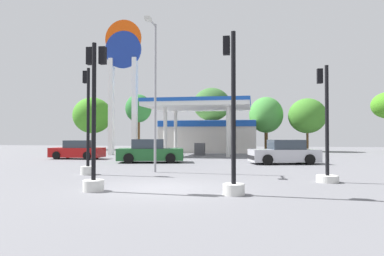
# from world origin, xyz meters

# --- Properties ---
(ground_plane) EXTENTS (90.00, 90.00, 0.00)m
(ground_plane) POSITION_xyz_m (0.00, 0.00, 0.00)
(ground_plane) COLOR slate
(ground_plane) RESTS_ON ground
(gas_station) EXTENTS (9.97, 14.46, 4.85)m
(gas_station) POSITION_xyz_m (-1.66, 25.37, 2.11)
(gas_station) COLOR beige
(gas_station) RESTS_ON ground
(station_pole_sign) EXTENTS (3.41, 0.56, 12.33)m
(station_pole_sign) POSITION_xyz_m (-8.62, 18.52, 7.67)
(station_pole_sign) COLOR white
(station_pole_sign) RESTS_ON ground
(car_0) EXTENTS (4.53, 2.78, 1.51)m
(car_0) POSITION_xyz_m (4.95, 11.12, 0.69)
(car_0) COLOR black
(car_0) RESTS_ON ground
(car_1) EXTENTS (4.60, 2.73, 1.54)m
(car_1) POSITION_xyz_m (-3.70, 10.79, 0.70)
(car_1) COLOR black
(car_1) RESTS_ON ground
(car_2) EXTENTS (3.95, 1.82, 1.41)m
(car_2) POSITION_xyz_m (-10.13, 13.10, 0.64)
(car_2) COLOR black
(car_2) RESTS_ON ground
(traffic_signal_0) EXTENTS (0.65, 0.68, 4.89)m
(traffic_signal_0) POSITION_xyz_m (-4.43, 3.40, 1.48)
(traffic_signal_0) COLOR silver
(traffic_signal_0) RESTS_ON ground
(traffic_signal_1) EXTENTS (0.67, 0.69, 4.80)m
(traffic_signal_1) POSITION_xyz_m (-2.03, -0.93, 1.75)
(traffic_signal_1) COLOR silver
(traffic_signal_1) RESTS_ON ground
(traffic_signal_2) EXTENTS (0.66, 0.69, 4.97)m
(traffic_signal_2) POSITION_xyz_m (2.43, -0.86, 1.56)
(traffic_signal_2) COLOR silver
(traffic_signal_2) RESTS_ON ground
(traffic_signal_3) EXTENTS (0.83, 0.83, 4.50)m
(traffic_signal_3) POSITION_xyz_m (5.81, 2.59, 1.21)
(traffic_signal_3) COLOR silver
(traffic_signal_3) RESTS_ON ground
(tree_0) EXTENTS (4.79, 4.79, 6.53)m
(tree_0) POSITION_xyz_m (-16.81, 29.27, 4.28)
(tree_0) COLOR brown
(tree_0) RESTS_ON ground
(tree_1) EXTENTS (3.23, 3.23, 6.88)m
(tree_1) POSITION_xyz_m (-11.02, 29.96, 5.09)
(tree_1) COLOR brown
(tree_1) RESTS_ON ground
(tree_2) EXTENTS (4.37, 4.37, 7.39)m
(tree_2) POSITION_xyz_m (-1.78, 29.33, 5.42)
(tree_2) COLOR brown
(tree_2) RESTS_ON ground
(tree_3) EXTENTS (3.84, 3.84, 6.18)m
(tree_3) POSITION_xyz_m (4.49, 29.19, 4.11)
(tree_3) COLOR brown
(tree_3) RESTS_ON ground
(tree_4) EXTENTS (4.09, 4.09, 5.86)m
(tree_4) POSITION_xyz_m (8.90, 28.40, 3.93)
(tree_4) COLOR brown
(tree_4) RESTS_ON ground
(corner_streetlamp) EXTENTS (0.24, 1.48, 7.26)m
(corner_streetlamp) POSITION_xyz_m (-1.67, 4.72, 4.34)
(corner_streetlamp) COLOR gray
(corner_streetlamp) RESTS_ON ground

